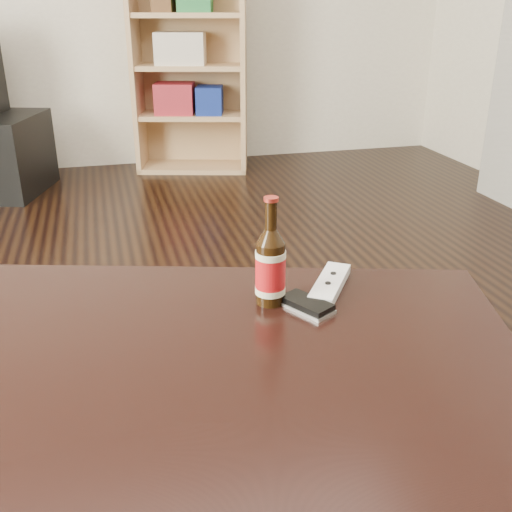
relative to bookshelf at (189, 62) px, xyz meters
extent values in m
cube|color=black|center=(-0.66, -2.78, -0.69)|extent=(5.00, 6.00, 0.01)
cube|color=tan|center=(-0.33, 0.06, -0.03)|extent=(0.12, 0.32, 1.32)
cube|color=tan|center=(0.33, -0.12, -0.03)|extent=(0.12, 0.32, 1.32)
cube|color=tan|center=(0.00, -0.03, -0.67)|extent=(0.77, 0.50, 0.03)
cube|color=tan|center=(0.04, 0.11, -0.03)|extent=(0.69, 0.22, 1.32)
cube|color=tan|center=(0.00, -0.03, -0.33)|extent=(0.70, 0.46, 0.03)
cube|color=tan|center=(0.00, -0.03, -0.03)|extent=(0.70, 0.46, 0.03)
cube|color=tan|center=(0.00, -0.03, 0.28)|extent=(0.70, 0.46, 0.03)
cube|color=maroon|center=(-0.10, -0.02, -0.22)|extent=(0.29, 0.26, 0.19)
cube|color=navy|center=(0.11, -0.08, -0.23)|extent=(0.21, 0.24, 0.17)
cube|color=beige|center=(-0.05, -0.03, 0.08)|extent=(0.35, 0.28, 0.19)
cube|color=black|center=(-0.52, -3.04, -0.25)|extent=(1.42, 1.06, 0.06)
cylinder|color=black|center=(0.08, -2.92, -0.48)|extent=(0.09, 0.09, 0.41)
cylinder|color=black|center=(-0.29, -2.90, -0.15)|extent=(0.07, 0.07, 0.13)
cylinder|color=#9A0E11|center=(-0.29, -2.90, -0.15)|extent=(0.07, 0.07, 0.08)
cylinder|color=beige|center=(-0.29, -2.90, -0.11)|extent=(0.07, 0.07, 0.01)
cylinder|color=beige|center=(-0.29, -2.90, -0.19)|extent=(0.07, 0.07, 0.01)
cone|color=black|center=(-0.29, -2.90, -0.07)|extent=(0.07, 0.07, 0.03)
cylinder|color=black|center=(-0.29, -2.90, -0.03)|extent=(0.03, 0.03, 0.06)
cylinder|color=maroon|center=(-0.29, -2.90, 0.01)|extent=(0.03, 0.03, 0.01)
cube|color=silver|center=(-0.23, -2.95, -0.21)|extent=(0.10, 0.12, 0.01)
cube|color=black|center=(-0.23, -2.95, -0.20)|extent=(0.10, 0.12, 0.02)
cylinder|color=silver|center=(-0.21, -2.98, -0.20)|extent=(0.03, 0.03, 0.00)
cube|color=silver|center=(-0.15, -2.87, -0.20)|extent=(0.15, 0.18, 0.02)
cylinder|color=black|center=(-0.13, -2.85, -0.19)|extent=(0.02, 0.02, 0.00)
cylinder|color=black|center=(-0.16, -2.89, -0.19)|extent=(0.02, 0.02, 0.00)
camera|label=1|loc=(-0.60, -3.95, 0.36)|focal=42.00mm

